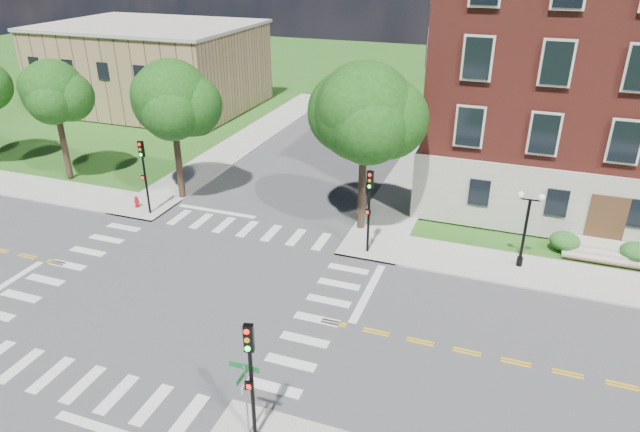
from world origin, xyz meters
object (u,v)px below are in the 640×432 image
(traffic_signal_ne, at_px, (369,201))
(street_sign_pole, at_px, (246,386))
(traffic_signal_se, at_px, (251,369))
(traffic_signal_nw, at_px, (144,168))
(twin_lamp_west, at_px, (526,225))
(fire_hydrant, at_px, (137,202))

(traffic_signal_ne, relative_size, street_sign_pole, 1.55)
(traffic_signal_se, height_order, traffic_signal_nw, same)
(street_sign_pole, bearing_deg, traffic_signal_se, -14.49)
(twin_lamp_west, relative_size, fire_hydrant, 5.64)
(traffic_signal_nw, height_order, fire_hydrant, traffic_signal_nw)
(twin_lamp_west, bearing_deg, fire_hydrant, -178.34)
(traffic_signal_ne, distance_m, twin_lamp_west, 8.21)
(traffic_signal_ne, distance_m, street_sign_pole, 14.20)
(traffic_signal_se, distance_m, street_sign_pole, 0.92)
(twin_lamp_west, xyz_separation_m, street_sign_pole, (-8.40, -15.44, -0.21))
(traffic_signal_ne, bearing_deg, twin_lamp_west, 8.91)
(traffic_signal_ne, distance_m, fire_hydrant, 16.00)
(traffic_signal_se, xyz_separation_m, fire_hydrant, (-15.70, 14.82, -2.72))
(traffic_signal_se, xyz_separation_m, street_sign_pole, (-0.27, 0.07, -0.88))
(twin_lamp_west, bearing_deg, street_sign_pole, -118.56)
(traffic_signal_ne, xyz_separation_m, twin_lamp_west, (8.08, 1.27, -0.66))
(traffic_signal_ne, relative_size, fire_hydrant, 6.40)
(traffic_signal_nw, bearing_deg, traffic_signal_ne, -0.29)
(traffic_signal_nw, relative_size, twin_lamp_west, 1.13)
(traffic_signal_nw, bearing_deg, street_sign_pole, -45.27)
(traffic_signal_ne, bearing_deg, traffic_signal_se, -90.21)
(twin_lamp_west, height_order, fire_hydrant, twin_lamp_west)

